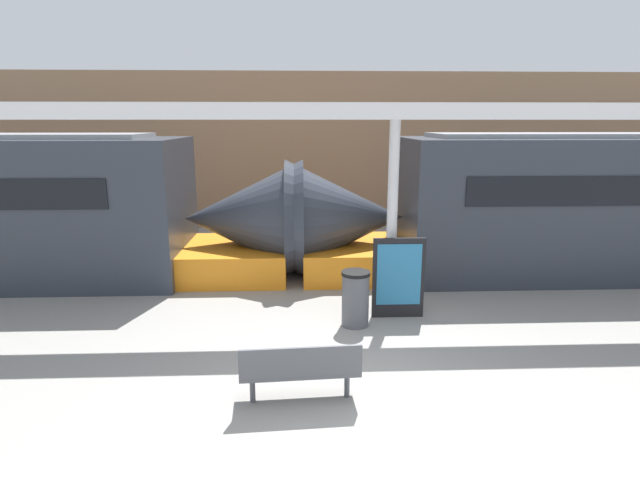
# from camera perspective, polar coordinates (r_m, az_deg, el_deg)

# --- Properties ---
(ground_plane) EXTENTS (60.00, 60.00, 0.00)m
(ground_plane) POSITION_cam_1_polar(r_m,az_deg,el_deg) (6.53, 4.14, -18.60)
(ground_plane) COLOR gray
(station_wall) EXTENTS (56.00, 0.20, 5.00)m
(station_wall) POSITION_cam_1_polar(r_m,az_deg,el_deg) (16.58, -0.04, 10.12)
(station_wall) COLOR #937051
(station_wall) RESTS_ON ground_plane
(train_left) EXTENTS (15.28, 2.93, 3.20)m
(train_left) POSITION_cam_1_polar(r_m,az_deg,el_deg) (13.55, 30.86, 3.23)
(train_left) COLOR #2D333D
(train_left) RESTS_ON ground_plane
(bench_near) EXTENTS (1.53, 0.53, 0.81)m
(bench_near) POSITION_cam_1_polar(r_m,az_deg,el_deg) (6.40, -2.26, -14.44)
(bench_near) COLOR #4C4F54
(bench_near) RESTS_ON ground_plane
(trash_bin) EXTENTS (0.49, 0.49, 0.97)m
(trash_bin) POSITION_cam_1_polar(r_m,az_deg,el_deg) (8.66, 4.06, -6.68)
(trash_bin) COLOR #4C4F54
(trash_bin) RESTS_ON ground_plane
(poster_board) EXTENTS (0.93, 0.07, 1.47)m
(poster_board) POSITION_cam_1_polar(r_m,az_deg,el_deg) (9.02, 8.96, -4.28)
(poster_board) COLOR black
(poster_board) RESTS_ON ground_plane
(support_column_near) EXTENTS (0.19, 0.19, 3.48)m
(support_column_near) POSITION_cam_1_polar(r_m,az_deg,el_deg) (9.09, 8.23, 2.39)
(support_column_near) COLOR silver
(support_column_near) RESTS_ON ground_plane
(canopy_beam) EXTENTS (28.00, 0.60, 0.28)m
(canopy_beam) POSITION_cam_1_polar(r_m,az_deg,el_deg) (8.92, 8.65, 14.34)
(canopy_beam) COLOR silver
(canopy_beam) RESTS_ON support_column_near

